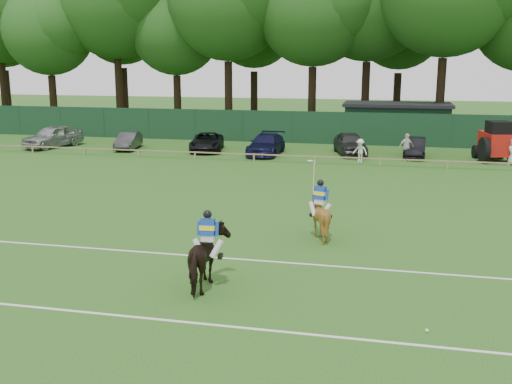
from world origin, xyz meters
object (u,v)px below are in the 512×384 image
(sedan_silver, at_px, (53,136))
(sedan_navy, at_px, (266,144))
(suv_black, at_px, (207,142))
(utility_shed, at_px, (397,122))
(tractor, at_px, (496,142))
(horse_dark, at_px, (208,258))
(spectator_mid, at_px, (406,147))
(spectator_left, at_px, (360,151))
(estate_black, at_px, (414,147))
(polo_ball, at_px, (427,330))
(sedan_grey, at_px, (128,141))
(horse_chestnut, at_px, (320,217))
(hatch_grey, at_px, (350,143))

(sedan_silver, xyz_separation_m, sedan_navy, (16.26, 0.08, -0.11))
(suv_black, relative_size, utility_shed, 0.56)
(sedan_silver, distance_m, tractor, 31.27)
(horse_dark, height_order, utility_shed, utility_shed)
(spectator_mid, xyz_separation_m, utility_shed, (-0.59, 9.64, 0.64))
(spectator_left, distance_m, tractor, 8.77)
(estate_black, height_order, utility_shed, utility_shed)
(estate_black, bearing_deg, tractor, -5.55)
(tractor, bearing_deg, polo_ball, -112.54)
(sedan_grey, height_order, polo_ball, sedan_grey)
(sedan_navy, xyz_separation_m, estate_black, (9.97, 1.15, -0.05))
(suv_black, distance_m, tractor, 19.49)
(suv_black, relative_size, sedan_navy, 0.96)
(horse_chestnut, height_order, spectator_mid, spectator_mid)
(polo_ball, bearing_deg, tractor, 78.13)
(spectator_left, distance_m, spectator_mid, 3.11)
(suv_black, bearing_deg, horse_chestnut, -73.60)
(polo_ball, relative_size, utility_shed, 0.01)
(suv_black, relative_size, polo_ball, 52.13)
(suv_black, xyz_separation_m, sedan_navy, (4.48, -0.64, 0.06))
(polo_ball, bearing_deg, spectator_mid, 90.06)
(horse_dark, xyz_separation_m, polo_ball, (6.03, -1.59, -0.86))
(spectator_left, height_order, tractor, tractor)
(spectator_left, distance_m, utility_shed, 11.08)
(sedan_navy, bearing_deg, sedan_grey, -179.71)
(tractor, bearing_deg, spectator_left, -176.51)
(spectator_left, bearing_deg, spectator_mid, 41.15)
(utility_shed, bearing_deg, sedan_grey, -155.03)
(sedan_grey, distance_m, polo_ball, 32.92)
(horse_chestnut, bearing_deg, spectator_left, -72.85)
(sedan_navy, relative_size, polo_ball, 54.38)
(sedan_navy, distance_m, tractor, 15.01)
(sedan_navy, distance_m, spectator_mid, 9.40)
(spectator_mid, distance_m, utility_shed, 9.68)
(sedan_silver, relative_size, sedan_navy, 0.99)
(hatch_grey, distance_m, tractor, 9.39)
(horse_dark, distance_m, sedan_grey, 28.29)
(sedan_silver, distance_m, suv_black, 11.81)
(sedan_silver, relative_size, tractor, 1.40)
(horse_chestnut, distance_m, utility_shed, 28.17)
(horse_dark, relative_size, sedan_grey, 0.57)
(horse_chestnut, bearing_deg, sedan_navy, -53.51)
(horse_chestnut, relative_size, estate_black, 0.41)
(estate_black, bearing_deg, utility_shed, 100.69)
(sedan_grey, xyz_separation_m, tractor, (25.34, 0.24, 0.62))
(estate_black, height_order, spectator_mid, spectator_mid)
(estate_black, height_order, tractor, tractor)
(horse_dark, xyz_separation_m, spectator_left, (3.12, 22.84, -0.16))
(horse_dark, bearing_deg, tractor, -119.39)
(horse_chestnut, distance_m, sedan_navy, 19.80)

